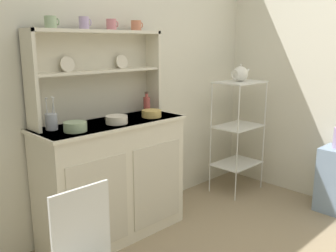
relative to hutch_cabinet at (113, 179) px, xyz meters
name	(u,v)px	position (x,y,z in m)	size (l,w,h in m)	color
wall_back	(115,73)	(0.24, 0.26, 0.78)	(3.84, 0.05, 2.50)	silver
hutch_cabinet	(113,179)	(0.00, 0.00, 0.00)	(1.16, 0.45, 0.92)	silver
hutch_shelf_unit	(96,68)	(0.00, 0.16, 0.84)	(1.08, 0.18, 0.66)	beige
bakers_rack	(238,124)	(1.45, -0.13, 0.23)	(0.48, 0.34, 1.12)	silver
cup_sage_0	(51,22)	(-0.36, 0.12, 1.15)	(0.09, 0.08, 0.08)	#9EB78E
cup_lilac_1	(84,23)	(-0.11, 0.12, 1.16)	(0.08, 0.07, 0.09)	#B79ECC
cup_rose_2	(112,24)	(0.12, 0.12, 1.15)	(0.09, 0.07, 0.08)	#D17A84
cup_terracotta_3	(136,26)	(0.36, 0.12, 1.15)	(0.09, 0.08, 0.08)	#C67556
bowl_mixing_large	(75,127)	(-0.34, -0.07, 0.48)	(0.15, 0.15, 0.06)	#9EB78E
bowl_floral_medium	(117,120)	(0.00, -0.07, 0.48)	(0.16, 0.16, 0.06)	silver
bowl_cream_small	(151,114)	(0.34, -0.07, 0.47)	(0.16, 0.16, 0.06)	#DBB760
jam_bottle	(147,104)	(0.43, 0.09, 0.52)	(0.06, 0.06, 0.18)	#B74C47
utensil_jar	(51,121)	(-0.43, 0.08, 0.51)	(0.08, 0.08, 0.22)	#B2B7C6
porcelain_teapot	(240,74)	(1.44, -0.13, 0.72)	(0.24, 0.15, 0.17)	white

